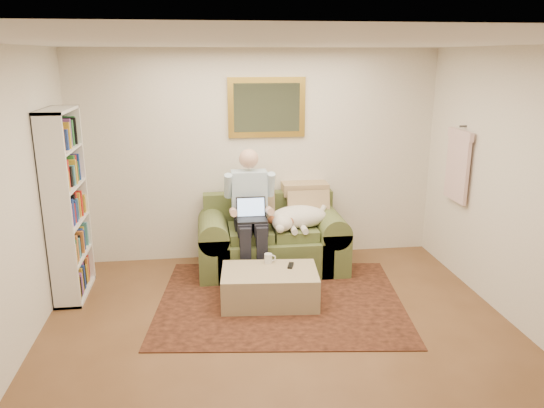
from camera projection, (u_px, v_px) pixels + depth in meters
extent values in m
cube|color=brown|center=(289.00, 359.00, 4.54)|extent=(4.50, 5.00, 0.01)
cube|color=white|center=(292.00, 42.00, 3.84)|extent=(4.50, 5.00, 0.01)
cube|color=white|center=(257.00, 156.00, 6.57)|extent=(4.50, 0.01, 2.60)
cube|color=black|center=(280.00, 300.00, 5.62)|extent=(2.77, 2.32, 0.01)
cube|color=#596B38|center=(272.00, 252.00, 6.39)|extent=(1.33, 0.85, 0.43)
cube|color=#596B38|center=(268.00, 209.00, 6.63)|extent=(1.61, 0.19, 0.44)
cube|color=#596B38|center=(214.00, 251.00, 6.29)|extent=(0.35, 0.85, 0.88)
cube|color=#596B38|center=(329.00, 246.00, 6.47)|extent=(0.35, 0.85, 0.88)
cube|color=#596B38|center=(251.00, 233.00, 6.24)|extent=(0.50, 0.57, 0.12)
cube|color=#596B38|center=(294.00, 231.00, 6.30)|extent=(0.50, 0.57, 0.12)
cube|color=black|center=(252.00, 220.00, 5.99)|extent=(0.34, 0.24, 0.02)
cube|color=black|center=(251.00, 207.00, 6.07)|extent=(0.34, 0.06, 0.23)
cube|color=#99BFF2|center=(251.00, 207.00, 6.06)|extent=(0.31, 0.05, 0.20)
cube|color=#CAB187|center=(270.00, 287.00, 5.53)|extent=(1.04, 0.72, 0.36)
cylinder|color=white|center=(268.00, 258.00, 5.68)|extent=(0.08, 0.08, 0.10)
cube|color=black|center=(291.00, 265.00, 5.59)|extent=(0.09, 0.16, 0.02)
cube|color=gold|center=(267.00, 107.00, 6.40)|extent=(0.94, 0.04, 0.72)
cube|color=gray|center=(267.00, 108.00, 6.38)|extent=(0.80, 0.01, 0.58)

